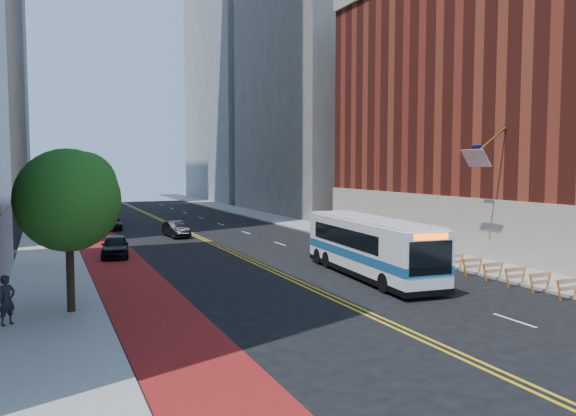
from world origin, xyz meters
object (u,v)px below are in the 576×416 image
at_px(transit_bus, 369,246).
at_px(pedestrian, 7,300).
at_px(car_c, 112,223).
at_px(car_a, 115,246).
at_px(car_b, 176,229).
at_px(street_tree, 70,196).

height_order(transit_bus, pedestrian, transit_bus).
bearing_deg(car_c, car_a, -90.80).
height_order(transit_bus, car_b, transit_bus).
bearing_deg(car_a, pedestrian, -102.23).
xyz_separation_m(transit_bus, car_a, (-12.11, 12.66, -0.96)).
bearing_deg(transit_bus, car_b, 110.34).
xyz_separation_m(car_b, car_c, (-4.40, 8.02, -0.04)).
relative_size(street_tree, car_c, 1.52).
relative_size(transit_bus, car_c, 2.72).
bearing_deg(transit_bus, street_tree, -168.22).
xyz_separation_m(car_a, pedestrian, (-5.73, -15.81, 0.36)).
relative_size(car_a, car_b, 1.06).
height_order(car_a, car_b, car_a).
relative_size(street_tree, car_b, 1.63).
bearing_deg(transit_bus, car_a, 138.46).
relative_size(car_b, car_c, 0.93).
bearing_deg(car_b, car_a, -129.07).
bearing_deg(street_tree, car_a, 76.96).
relative_size(transit_bus, car_a, 2.76).
relative_size(car_b, pedestrian, 2.16).
xyz_separation_m(transit_bus, car_c, (-10.42, 29.55, -1.06)).
distance_m(transit_bus, car_b, 22.37).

